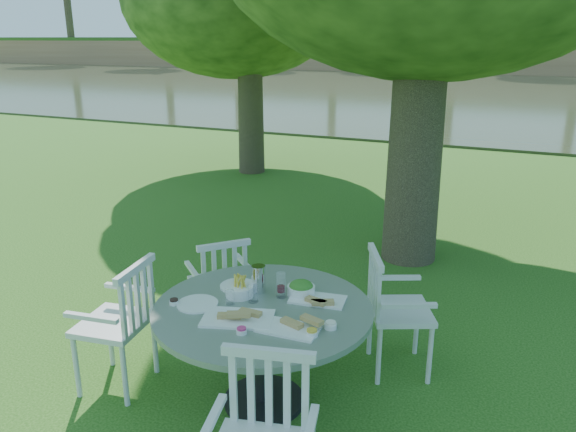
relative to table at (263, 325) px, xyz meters
The scene contains 8 objects.
ground 1.59m from the table, 110.86° to the left, with size 140.00×140.00×0.00m, color #18440E.
table is the anchor object (origin of this frame).
chair_ne 1.02m from the table, 49.43° to the left, with size 0.61×0.62×0.94m.
chair_nw 1.02m from the table, 136.70° to the left, with size 0.61×0.61×0.88m.
chair_sw 1.01m from the table, 167.17° to the right, with size 0.52×0.55×0.96m.
chair_se 1.01m from the table, 63.01° to the right, with size 0.58×0.56×0.96m.
tableware 0.18m from the table, 121.51° to the left, with size 1.14×0.79×0.20m.
river 24.39m from the table, 91.23° to the left, with size 100.00×28.00×0.12m, color #2F3721.
Camera 1 is at (2.05, -4.37, 2.44)m, focal length 35.00 mm.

